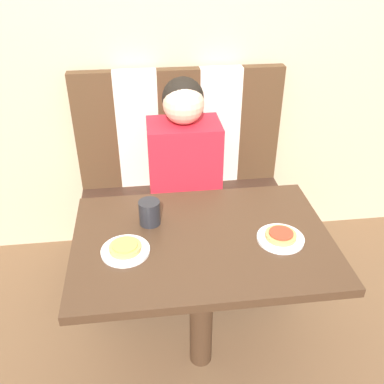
# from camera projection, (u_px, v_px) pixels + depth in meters

# --- Properties ---
(ground_plane) EXTENTS (12.00, 12.00, 0.00)m
(ground_plane) POSITION_uv_depth(u_px,v_px,m) (201.00, 357.00, 1.99)
(ground_plane) COLOR brown
(wall_back) EXTENTS (7.00, 0.05, 2.60)m
(wall_back) POSITION_uv_depth(u_px,v_px,m) (176.00, 21.00, 2.13)
(wall_back) COLOR #C6B28E
(wall_back) RESTS_ON ground_plane
(booth_seat) EXTENTS (1.12, 0.58, 0.43)m
(booth_seat) POSITION_uv_depth(u_px,v_px,m) (185.00, 236.00, 2.42)
(booth_seat) COLOR #382319
(booth_seat) RESTS_ON ground_plane
(booth_backrest) EXTENTS (1.12, 0.07, 0.66)m
(booth_backrest) POSITION_uv_depth(u_px,v_px,m) (179.00, 129.00, 2.34)
(booth_backrest) COLOR #4C331E
(booth_backrest) RESTS_ON booth_seat
(dining_table) EXTENTS (0.97, 0.67, 0.70)m
(dining_table) POSITION_uv_depth(u_px,v_px,m) (202.00, 257.00, 1.67)
(dining_table) COLOR #422B1C
(dining_table) RESTS_ON ground_plane
(person) EXTENTS (0.36, 0.25, 0.69)m
(person) POSITION_uv_depth(u_px,v_px,m) (184.00, 149.00, 2.13)
(person) COLOR red
(person) RESTS_ON booth_seat
(plate_left) EXTENTS (0.18, 0.18, 0.01)m
(plate_left) POSITION_uv_depth(u_px,v_px,m) (126.00, 251.00, 1.54)
(plate_left) COLOR white
(plate_left) RESTS_ON dining_table
(plate_right) EXTENTS (0.18, 0.18, 0.01)m
(plate_right) POSITION_uv_depth(u_px,v_px,m) (280.00, 239.00, 1.60)
(plate_right) COLOR white
(plate_right) RESTS_ON dining_table
(pizza_left) EXTENTS (0.12, 0.12, 0.02)m
(pizza_left) POSITION_uv_depth(u_px,v_px,m) (125.00, 247.00, 1.53)
(pizza_left) COLOR tan
(pizza_left) RESTS_ON plate_left
(pizza_right) EXTENTS (0.12, 0.12, 0.02)m
(pizza_right) POSITION_uv_depth(u_px,v_px,m) (281.00, 235.00, 1.59)
(pizza_right) COLOR tan
(pizza_right) RESTS_ON plate_right
(drinking_cup) EXTENTS (0.08, 0.08, 0.10)m
(drinking_cup) POSITION_uv_depth(u_px,v_px,m) (150.00, 213.00, 1.67)
(drinking_cup) COLOR #232328
(drinking_cup) RESTS_ON dining_table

